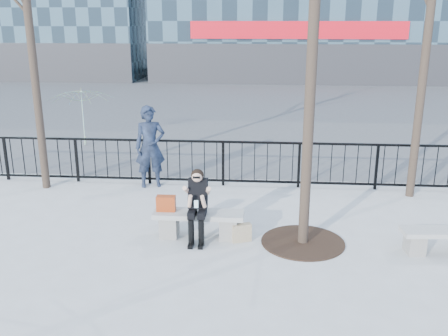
# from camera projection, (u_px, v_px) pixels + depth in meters

# --- Properties ---
(ground) EXTENTS (120.00, 120.00, 0.00)m
(ground) POSITION_uv_depth(u_px,v_px,m) (199.00, 237.00, 9.23)
(ground) COLOR #A8A7A2
(ground) RESTS_ON ground
(street_surface) EXTENTS (60.00, 23.00, 0.01)m
(street_surface) POSITION_uv_depth(u_px,v_px,m) (240.00, 103.00, 23.55)
(street_surface) COLOR #474747
(street_surface) RESTS_ON ground
(railing) EXTENTS (14.00, 0.06, 1.10)m
(railing) POSITION_uv_depth(u_px,v_px,m) (215.00, 163.00, 11.94)
(railing) COLOR black
(railing) RESTS_ON ground
(tree_grate) EXTENTS (1.50, 1.50, 0.02)m
(tree_grate) POSITION_uv_depth(u_px,v_px,m) (303.00, 242.00, 8.99)
(tree_grate) COLOR black
(tree_grate) RESTS_ON ground
(bench_main) EXTENTS (1.65, 0.46, 0.49)m
(bench_main) POSITION_uv_depth(u_px,v_px,m) (199.00, 222.00, 9.15)
(bench_main) COLOR slate
(bench_main) RESTS_ON ground
(bench_second) EXTENTS (1.50, 0.42, 0.45)m
(bench_second) POSITION_uv_depth(u_px,v_px,m) (445.00, 239.00, 8.50)
(bench_second) COLOR slate
(bench_second) RESTS_ON ground
(seated_woman) EXTENTS (0.50, 0.64, 1.34)m
(seated_woman) POSITION_uv_depth(u_px,v_px,m) (197.00, 206.00, 8.89)
(seated_woman) COLOR black
(seated_woman) RESTS_ON ground
(handbag) EXTENTS (0.35, 0.17, 0.29)m
(handbag) POSITION_uv_depth(u_px,v_px,m) (166.00, 203.00, 9.12)
(handbag) COLOR #9E3613
(handbag) RESTS_ON bench_main
(shopping_bag) EXTENTS (0.37, 0.25, 0.33)m
(shopping_bag) POSITION_uv_depth(u_px,v_px,m) (242.00, 233.00, 9.00)
(shopping_bag) COLOR #C7BA8D
(shopping_bag) RESTS_ON ground
(standing_man) EXTENTS (0.82, 0.66, 1.95)m
(standing_man) POSITION_uv_depth(u_px,v_px,m) (150.00, 147.00, 11.74)
(standing_man) COLOR black
(standing_man) RESTS_ON ground
(vendor_umbrella) EXTENTS (2.17, 2.21, 1.82)m
(vendor_umbrella) POSITION_uv_depth(u_px,v_px,m) (83.00, 117.00, 15.53)
(vendor_umbrella) COLOR yellow
(vendor_umbrella) RESTS_ON ground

